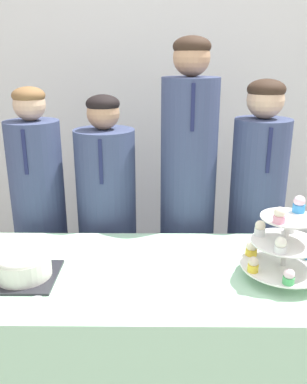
{
  "coord_description": "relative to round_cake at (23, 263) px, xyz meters",
  "views": [
    {
      "loc": [
        0.01,
        -1.09,
        1.56
      ],
      "look_at": [
        -0.0,
        0.4,
        1.06
      ],
      "focal_mm": 38.0,
      "sensor_mm": 36.0,
      "label": 1
    }
  ],
  "objects": [
    {
      "name": "student_1",
      "position": [
        0.25,
        0.65,
        -0.16
      ],
      "size": [
        0.31,
        0.32,
        1.38
      ],
      "color": "#384266",
      "rests_on": "ground_plane"
    },
    {
      "name": "table",
      "position": [
        0.51,
        0.06,
        -0.43
      ],
      "size": [
        1.7,
        0.72,
        0.74
      ],
      "color": "#A8DBB2",
      "rests_on": "ground_plane"
    },
    {
      "name": "student_2",
      "position": [
        0.68,
        0.65,
        -0.01
      ],
      "size": [
        0.29,
        0.3,
        1.65
      ],
      "color": "#384266",
      "rests_on": "ground_plane"
    },
    {
      "name": "wall_back",
      "position": [
        0.51,
        1.52,
        0.55
      ],
      "size": [
        9.0,
        0.06,
        2.7
      ],
      "color": "silver",
      "rests_on": "ground_plane"
    },
    {
      "name": "cake_knife",
      "position": [
        -0.01,
        -0.23,
        -0.06
      ],
      "size": [
        0.19,
        0.2,
        0.01
      ],
      "rotation": [
        0.0,
        0.0,
        0.8
      ],
      "color": "silver",
      "rests_on": "table"
    },
    {
      "name": "cupcake_stand",
      "position": [
        1.01,
        0.02,
        0.07
      ],
      "size": [
        0.33,
        0.33,
        0.32
      ],
      "color": "silver",
      "rests_on": "table"
    },
    {
      "name": "student_3",
      "position": [
        1.05,
        0.65,
        -0.11
      ],
      "size": [
        0.29,
        0.29,
        1.45
      ],
      "color": "#384266",
      "rests_on": "ground_plane"
    },
    {
      "name": "student_0",
      "position": [
        -0.12,
        0.65,
        -0.13
      ],
      "size": [
        0.28,
        0.29,
        1.42
      ],
      "color": "#384266",
      "rests_on": "ground_plane"
    },
    {
      "name": "round_cake",
      "position": [
        0.0,
        0.0,
        0.0
      ],
      "size": [
        0.26,
        0.26,
        0.13
      ],
      "color": "#232328",
      "rests_on": "table"
    }
  ]
}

